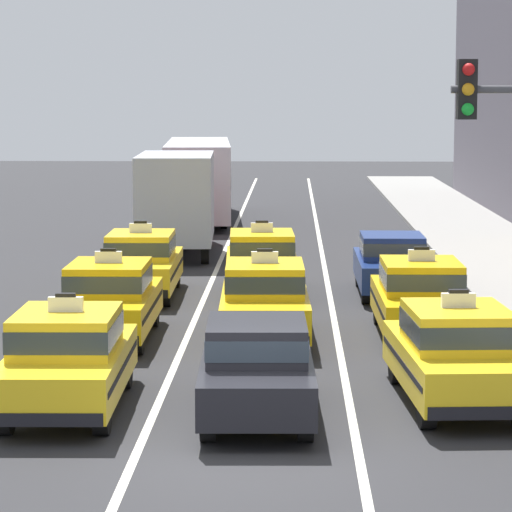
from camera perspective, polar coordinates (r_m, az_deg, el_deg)
ground_plane at (r=18.01m, az=-0.43°, el=-9.23°), size 160.00×160.00×0.00m
lane_stripe_left_center at (r=37.67m, az=-1.74°, el=-0.49°), size 0.14×80.00×0.01m
lane_stripe_center_right at (r=37.61m, az=3.13°, el=-0.51°), size 0.14×80.00×0.01m
taxi_left_nearest at (r=20.74m, az=-8.54°, el=-4.59°), size 1.91×4.60×1.96m
taxi_left_second at (r=26.51m, az=-6.65°, el=-1.95°), size 1.86×4.58×1.96m
taxi_left_third at (r=32.12m, az=-5.22°, el=-0.31°), size 1.89×4.59×1.96m
box_truck_left_fourth at (r=40.58m, az=-3.59°, el=2.58°), size 2.53×7.05×3.27m
bus_left_fifth at (r=51.64m, az=-2.63°, el=3.65°), size 3.21×11.34×3.22m
sedan_center_nearest at (r=20.05m, az=0.04°, el=-5.00°), size 1.88×4.35×1.58m
taxi_center_second at (r=26.28m, az=0.40°, el=-1.98°), size 1.93×4.60×1.96m
taxi_center_third at (r=32.11m, az=0.26°, el=-0.28°), size 1.99×4.63×1.96m
taxi_right_nearest at (r=21.15m, az=9.06°, el=-4.36°), size 2.10×4.67×1.96m
taxi_right_second at (r=26.83m, az=7.46°, el=-1.85°), size 1.85×4.57×1.96m
sedan_right_third at (r=32.46m, az=6.17°, el=-0.29°), size 1.76×4.30×1.58m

